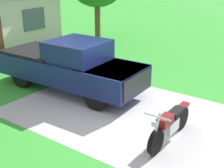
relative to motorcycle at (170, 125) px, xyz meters
name	(u,v)px	position (x,y,z in m)	size (l,w,h in m)	color
ground_plane	(123,112)	(0.66, 1.88, -0.47)	(80.00, 80.00, 0.00)	green
driveway_pad	(123,112)	(0.66, 1.88, -0.47)	(4.91, 7.02, 0.01)	#A9A9A9
motorcycle	(170,125)	(0.00, 0.00, 0.00)	(2.21, 0.70, 1.09)	black
pickup_truck	(69,65)	(1.14, 4.59, 0.48)	(2.18, 5.69, 1.90)	black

